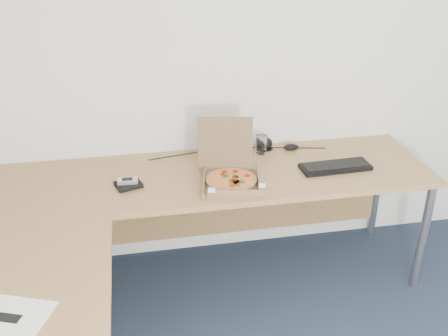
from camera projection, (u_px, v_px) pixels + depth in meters
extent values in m
cube|color=#AE804A|center=(211.00, 176.00, 2.90)|extent=(2.50, 0.70, 0.03)
cylinder|color=gray|center=(377.00, 189.00, 3.53)|extent=(0.05, 0.05, 0.70)
cube|color=olive|center=(231.00, 183.00, 2.78)|extent=(0.31, 0.31, 0.01)
cube|color=olive|center=(225.00, 144.00, 2.86)|extent=(0.31, 0.06, 0.30)
cylinder|color=tan|center=(231.00, 181.00, 2.77)|extent=(0.28, 0.28, 0.02)
cylinder|color=#B32B19|center=(231.00, 179.00, 2.77)|extent=(0.24, 0.24, 0.00)
cylinder|color=silver|center=(261.00, 144.00, 3.12)|extent=(0.07, 0.07, 0.12)
cube|color=black|center=(335.00, 167.00, 2.94)|extent=(0.41, 0.16, 0.03)
ellipsoid|color=black|center=(291.00, 147.00, 3.18)|extent=(0.10, 0.06, 0.03)
cube|color=black|center=(128.00, 185.00, 2.75)|extent=(0.16, 0.15, 0.02)
cube|color=#B2B5BA|center=(127.00, 181.00, 2.75)|extent=(0.11, 0.06, 0.02)
cube|color=white|center=(3.00, 317.00, 1.86)|extent=(0.38, 0.33, 0.00)
ellipsoid|color=black|center=(266.00, 143.00, 3.19)|extent=(0.09, 0.09, 0.08)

